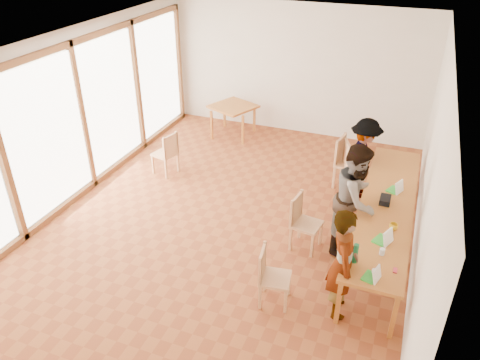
# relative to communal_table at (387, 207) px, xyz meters

# --- Properties ---
(ground) EXTENTS (8.00, 8.00, 0.00)m
(ground) POSITION_rel_communal_table_xyz_m (-2.50, -0.13, -0.70)
(ground) COLOR #964C24
(ground) RESTS_ON ground
(wall_back) EXTENTS (6.00, 0.10, 3.00)m
(wall_back) POSITION_rel_communal_table_xyz_m (-2.50, 3.87, 0.80)
(wall_back) COLOR silver
(wall_back) RESTS_ON ground
(wall_front) EXTENTS (6.00, 0.10, 3.00)m
(wall_front) POSITION_rel_communal_table_xyz_m (-2.50, -4.13, 0.80)
(wall_front) COLOR silver
(wall_front) RESTS_ON ground
(wall_right) EXTENTS (0.10, 8.00, 3.00)m
(wall_right) POSITION_rel_communal_table_xyz_m (0.50, -0.13, 0.80)
(wall_right) COLOR silver
(wall_right) RESTS_ON ground
(window_wall) EXTENTS (0.10, 8.00, 3.00)m
(window_wall) POSITION_rel_communal_table_xyz_m (-5.46, -0.13, 0.80)
(window_wall) COLOR white
(window_wall) RESTS_ON ground
(ceiling) EXTENTS (6.00, 8.00, 0.04)m
(ceiling) POSITION_rel_communal_table_xyz_m (-2.50, -0.13, 2.32)
(ceiling) COLOR white
(ceiling) RESTS_ON wall_back
(communal_table) EXTENTS (0.80, 4.00, 0.75)m
(communal_table) POSITION_rel_communal_table_xyz_m (0.00, 0.00, 0.00)
(communal_table) COLOR #C56D2B
(communal_table) RESTS_ON ground
(side_table) EXTENTS (0.90, 0.90, 0.75)m
(side_table) POSITION_rel_communal_table_xyz_m (-3.79, 3.07, -0.03)
(side_table) COLOR #C56D2B
(side_table) RESTS_ON ground
(chair_near) EXTENTS (0.46, 0.46, 0.46)m
(chair_near) POSITION_rel_communal_table_xyz_m (-1.30, -1.88, -0.18)
(chair_near) COLOR #E1A470
(chair_near) RESTS_ON ground
(chair_mid) EXTENTS (0.48, 0.48, 0.48)m
(chair_mid) POSITION_rel_communal_table_xyz_m (-1.21, -0.52, -0.15)
(chair_mid) COLOR #E1A470
(chair_mid) RESTS_ON ground
(chair_far) EXTENTS (0.54, 0.54, 0.54)m
(chair_far) POSITION_rel_communal_table_xyz_m (-0.93, 1.64, -0.09)
(chair_far) COLOR #E1A470
(chair_far) RESTS_ON ground
(chair_empty) EXTENTS (0.61, 0.61, 0.53)m
(chair_empty) POSITION_rel_communal_table_xyz_m (-0.77, 1.51, -0.09)
(chair_empty) COLOR #E1A470
(chair_empty) RESTS_ON ground
(chair_spare) EXTENTS (0.50, 0.50, 0.47)m
(chair_spare) POSITION_rel_communal_table_xyz_m (-4.30, 0.83, -0.16)
(chair_spare) COLOR #E1A470
(chair_spare) RESTS_ON ground
(person_near) EXTENTS (0.50, 0.65, 1.58)m
(person_near) POSITION_rel_communal_table_xyz_m (-0.38, -1.70, 0.09)
(person_near) COLOR gray
(person_near) RESTS_ON ground
(person_mid) EXTENTS (0.81, 0.97, 1.79)m
(person_mid) POSITION_rel_communal_table_xyz_m (-0.45, -0.27, 0.19)
(person_mid) COLOR gray
(person_mid) RESTS_ON ground
(person_far) EXTENTS (0.58, 0.99, 1.52)m
(person_far) POSITION_rel_communal_table_xyz_m (-0.57, 1.41, 0.06)
(person_far) COLOR gray
(person_far) RESTS_ON ground
(laptop_near) EXTENTS (0.24, 0.25, 0.18)m
(laptop_near) POSITION_rel_communal_table_xyz_m (0.01, -1.81, 0.10)
(laptop_near) COLOR green
(laptop_near) RESTS_ON communal_table
(laptop_mid) EXTENTS (0.29, 0.30, 0.21)m
(laptop_mid) POSITION_rel_communal_table_xyz_m (0.06, -1.00, 0.10)
(laptop_mid) COLOR green
(laptop_mid) RESTS_ON communal_table
(laptop_far) EXTENTS (0.28, 0.29, 0.20)m
(laptop_far) POSITION_rel_communal_table_xyz_m (0.09, 0.44, 0.10)
(laptop_far) COLOR green
(laptop_far) RESTS_ON communal_table
(yellow_mug) EXTENTS (0.16, 0.16, 0.09)m
(yellow_mug) POSITION_rel_communal_table_xyz_m (0.15, -0.65, 0.09)
(yellow_mug) COLOR yellow
(yellow_mug) RESTS_ON communal_table
(green_bottle) EXTENTS (0.07, 0.07, 0.28)m
(green_bottle) POSITION_rel_communal_table_xyz_m (-0.25, -1.57, 0.19)
(green_bottle) COLOR #1C7543
(green_bottle) RESTS_ON communal_table
(clear_glass) EXTENTS (0.07, 0.07, 0.09)m
(clear_glass) POSITION_rel_communal_table_xyz_m (0.06, -1.28, 0.09)
(clear_glass) COLOR silver
(clear_glass) RESTS_ON communal_table
(condiment_cup) EXTENTS (0.08, 0.08, 0.06)m
(condiment_cup) POSITION_rel_communal_table_xyz_m (0.02, -1.71, 0.08)
(condiment_cup) COLOR white
(condiment_cup) RESTS_ON communal_table
(pink_phone) EXTENTS (0.05, 0.10, 0.01)m
(pink_phone) POSITION_rel_communal_table_xyz_m (0.26, -1.56, 0.05)
(pink_phone) COLOR #C72E3E
(pink_phone) RESTS_ON communal_table
(black_pouch) EXTENTS (0.16, 0.26, 0.09)m
(black_pouch) POSITION_rel_communal_table_xyz_m (-0.04, 0.04, 0.09)
(black_pouch) COLOR black
(black_pouch) RESTS_ON communal_table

